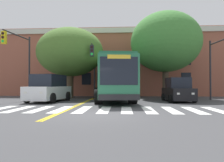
{
  "coord_description": "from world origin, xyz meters",
  "views": [
    {
      "loc": [
        1.55,
        -9.85,
        1.37
      ],
      "look_at": [
        0.37,
        8.28,
        1.67
      ],
      "focal_mm": 35.0,
      "sensor_mm": 36.0,
      "label": 1
    }
  ],
  "objects_px": {
    "city_bus": "(112,79)",
    "traffic_light_overhead": "(94,61)",
    "car_white_near_lane": "(49,89)",
    "street_tree_curbside_small": "(70,52)",
    "traffic_light_far_corner": "(20,54)",
    "street_tree_curbside_large": "(165,42)",
    "traffic_light_near_corner": "(219,57)",
    "car_black_far_lane": "(178,91)"
  },
  "relations": [
    {
      "from": "traffic_light_near_corner",
      "to": "traffic_light_far_corner",
      "type": "height_order",
      "value": "traffic_light_far_corner"
    },
    {
      "from": "street_tree_curbside_small",
      "to": "city_bus",
      "type": "bearing_deg",
      "value": -31.76
    },
    {
      "from": "street_tree_curbside_large",
      "to": "street_tree_curbside_small",
      "type": "bearing_deg",
      "value": -179.21
    },
    {
      "from": "car_black_far_lane",
      "to": "street_tree_curbside_large",
      "type": "height_order",
      "value": "street_tree_curbside_large"
    },
    {
      "from": "traffic_light_near_corner",
      "to": "city_bus",
      "type": "bearing_deg",
      "value": 177.74
    },
    {
      "from": "traffic_light_near_corner",
      "to": "traffic_light_far_corner",
      "type": "relative_size",
      "value": 0.9
    },
    {
      "from": "traffic_light_overhead",
      "to": "street_tree_curbside_large",
      "type": "height_order",
      "value": "street_tree_curbside_large"
    },
    {
      "from": "traffic_light_far_corner",
      "to": "traffic_light_overhead",
      "type": "relative_size",
      "value": 1.1
    },
    {
      "from": "traffic_light_far_corner",
      "to": "street_tree_curbside_large",
      "type": "relative_size",
      "value": 0.69
    },
    {
      "from": "traffic_light_near_corner",
      "to": "street_tree_curbside_large",
      "type": "xyz_separation_m",
      "value": [
        -3.84,
        3.25,
        1.95
      ]
    },
    {
      "from": "traffic_light_overhead",
      "to": "street_tree_curbside_small",
      "type": "bearing_deg",
      "value": 155.05
    },
    {
      "from": "car_black_far_lane",
      "to": "traffic_light_overhead",
      "type": "distance_m",
      "value": 8.23
    },
    {
      "from": "city_bus",
      "to": "traffic_light_far_corner",
      "type": "height_order",
      "value": "traffic_light_far_corner"
    },
    {
      "from": "car_white_near_lane",
      "to": "traffic_light_far_corner",
      "type": "distance_m",
      "value": 4.75
    },
    {
      "from": "traffic_light_far_corner",
      "to": "car_white_near_lane",
      "type": "bearing_deg",
      "value": -26.72
    },
    {
      "from": "car_black_far_lane",
      "to": "traffic_light_far_corner",
      "type": "xyz_separation_m",
      "value": [
        -13.56,
        0.82,
        3.22
      ]
    },
    {
      "from": "car_black_far_lane",
      "to": "street_tree_curbside_small",
      "type": "xyz_separation_m",
      "value": [
        -9.87,
        3.96,
        3.77
      ]
    },
    {
      "from": "car_white_near_lane",
      "to": "street_tree_curbside_large",
      "type": "relative_size",
      "value": 0.56
    },
    {
      "from": "car_white_near_lane",
      "to": "street_tree_curbside_small",
      "type": "relative_size",
      "value": 0.57
    },
    {
      "from": "car_white_near_lane",
      "to": "street_tree_curbside_large",
      "type": "height_order",
      "value": "street_tree_curbside_large"
    },
    {
      "from": "street_tree_curbside_large",
      "to": "car_black_far_lane",
      "type": "bearing_deg",
      "value": -86.64
    },
    {
      "from": "street_tree_curbside_small",
      "to": "traffic_light_near_corner",
      "type": "bearing_deg",
      "value": -13.02
    },
    {
      "from": "traffic_light_near_corner",
      "to": "traffic_light_overhead",
      "type": "distance_m",
      "value": 11.03
    },
    {
      "from": "city_bus",
      "to": "car_white_near_lane",
      "type": "bearing_deg",
      "value": -157.72
    },
    {
      "from": "city_bus",
      "to": "traffic_light_overhead",
      "type": "xyz_separation_m",
      "value": [
        -1.85,
        1.55,
        1.7
      ]
    },
    {
      "from": "traffic_light_near_corner",
      "to": "car_white_near_lane",
      "type": "bearing_deg",
      "value": -173.22
    },
    {
      "from": "car_white_near_lane",
      "to": "city_bus",
      "type": "bearing_deg",
      "value": 22.28
    },
    {
      "from": "city_bus",
      "to": "car_white_near_lane",
      "type": "xyz_separation_m",
      "value": [
        -4.91,
        -2.01,
        -0.86
      ]
    },
    {
      "from": "city_bus",
      "to": "traffic_light_far_corner",
      "type": "bearing_deg",
      "value": -177.27
    },
    {
      "from": "street_tree_curbside_large",
      "to": "street_tree_curbside_small",
      "type": "height_order",
      "value": "street_tree_curbside_large"
    },
    {
      "from": "car_black_far_lane",
      "to": "traffic_light_far_corner",
      "type": "relative_size",
      "value": 0.66
    },
    {
      "from": "street_tree_curbside_large",
      "to": "car_white_near_lane",
      "type": "bearing_deg",
      "value": -154.09
    },
    {
      "from": "car_black_far_lane",
      "to": "traffic_light_near_corner",
      "type": "distance_m",
      "value": 4.61
    },
    {
      "from": "traffic_light_far_corner",
      "to": "street_tree_curbside_large",
      "type": "bearing_deg",
      "value": 13.83
    },
    {
      "from": "city_bus",
      "to": "traffic_light_near_corner",
      "type": "bearing_deg",
      "value": -2.26
    },
    {
      "from": "traffic_light_far_corner",
      "to": "street_tree_curbside_small",
      "type": "bearing_deg",
      "value": 40.46
    },
    {
      "from": "car_white_near_lane",
      "to": "street_tree_curbside_large",
      "type": "xyz_separation_m",
      "value": [
        10.09,
        4.9,
        4.57
      ]
    },
    {
      "from": "traffic_light_near_corner",
      "to": "street_tree_curbside_small",
      "type": "xyz_separation_m",
      "value": [
        -13.47,
        3.11,
        1.01
      ]
    },
    {
      "from": "car_white_near_lane",
      "to": "traffic_light_overhead",
      "type": "bearing_deg",
      "value": 49.32
    },
    {
      "from": "city_bus",
      "to": "street_tree_curbside_large",
      "type": "bearing_deg",
      "value": 29.17
    },
    {
      "from": "traffic_light_near_corner",
      "to": "street_tree_curbside_small",
      "type": "bearing_deg",
      "value": 166.98
    },
    {
      "from": "traffic_light_overhead",
      "to": "street_tree_curbside_small",
      "type": "distance_m",
      "value": 3.06
    }
  ]
}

